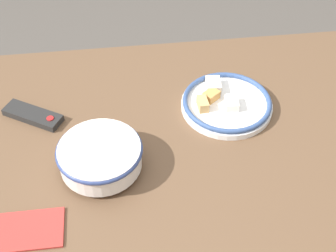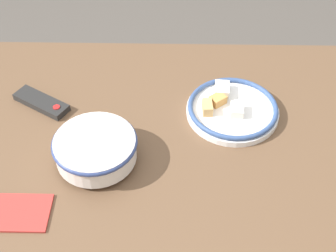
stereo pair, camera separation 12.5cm
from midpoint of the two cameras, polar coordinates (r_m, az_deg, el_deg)
The scene contains 5 objects.
dining_table at distance 1.30m, azimuth -0.99°, elevation -4.53°, with size 1.57×0.92×0.71m.
noodle_bowl at distance 1.18m, azimuth -5.87°, elevation -2.92°, with size 0.22×0.22×0.08m.
food_plate at distance 1.34m, azimuth 10.41°, elevation 1.94°, with size 0.26×0.26×0.05m.
tv_remote at distance 1.39m, azimuth -12.73°, elevation 2.70°, with size 0.18×0.14×0.02m.
folded_napkin at distance 1.15m, azimuth -14.88°, elevation -10.34°, with size 0.15×0.11×0.01m.
Camera 2 is at (0.10, -0.84, 1.63)m, focal length 50.00 mm.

